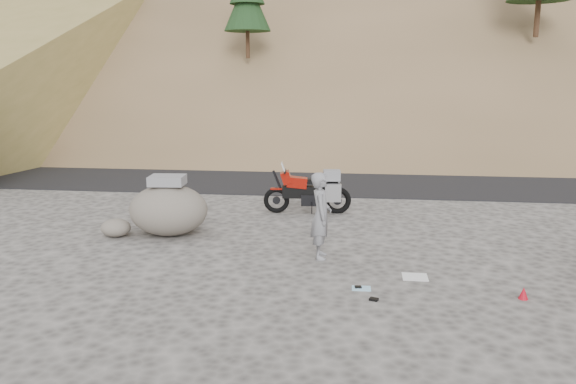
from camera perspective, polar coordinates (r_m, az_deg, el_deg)
name	(u,v)px	position (r m, az deg, el deg)	size (l,w,h in m)	color
ground	(315,257)	(10.81, 2.72, -6.60)	(140.00, 140.00, 0.00)	#464441
road	(335,177)	(19.55, 4.78, 1.56)	(120.00, 7.00, 0.05)	black
motorcycle	(311,191)	(14.13, 2.39, 0.08)	(2.22, 0.77, 1.32)	black
man	(320,257)	(10.79, 3.32, -6.65)	(0.60, 0.39, 1.64)	gray
boulder	(169,209)	(12.43, -12.04, -1.74)	(1.87, 1.65, 1.29)	#58524B
small_rock	(116,228)	(12.66, -17.09, -3.49)	(0.76, 0.71, 0.39)	#58524B
gear_white_cloth	(415,277)	(9.98, 12.77, -8.41)	(0.43, 0.38, 0.01)	white
gear_funnel	(524,293)	(9.53, 22.81, -9.45)	(0.15, 0.15, 0.19)	red
gear_glove_a	(374,299)	(8.88, 8.71, -10.72)	(0.13, 0.09, 0.04)	black
gear_glove_b	(358,287)	(9.32, 7.13, -9.58)	(0.11, 0.08, 0.04)	black
gear_blue_cloth	(361,288)	(9.31, 7.46, -9.68)	(0.31, 0.22, 0.01)	#98CEEB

